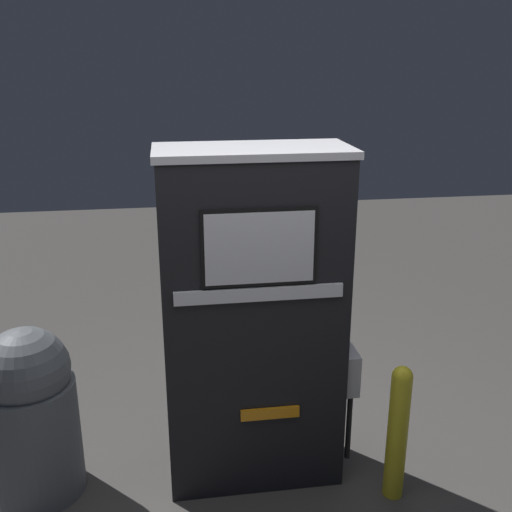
% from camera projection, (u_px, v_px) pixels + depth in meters
% --- Properties ---
extents(ground_plane, '(14.00, 14.00, 0.00)m').
position_uv_depth(ground_plane, '(259.00, 493.00, 3.50)').
color(ground_plane, '#423F3D').
extents(gas_pump, '(1.11, 0.50, 1.98)m').
position_uv_depth(gas_pump, '(254.00, 322.00, 3.40)').
color(gas_pump, black).
rests_on(gas_pump, ground_plane).
extents(safety_bollard, '(0.12, 0.12, 0.83)m').
position_uv_depth(safety_bollard, '(398.00, 429.00, 3.36)').
color(safety_bollard, yellow).
rests_on(safety_bollard, ground_plane).
extents(trash_bin, '(0.51, 0.51, 1.03)m').
position_uv_depth(trash_bin, '(31.00, 413.00, 3.37)').
color(trash_bin, '#51565B').
rests_on(trash_bin, ground_plane).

